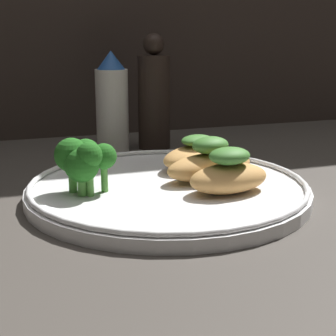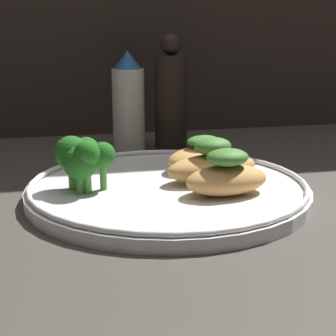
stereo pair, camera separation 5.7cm
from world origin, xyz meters
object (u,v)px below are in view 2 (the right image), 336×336
at_px(sauce_bottle, 128,103).
at_px(pepper_grinder, 171,97).
at_px(plate, 168,189).
at_px(broccoli_bunch, 82,157).

distance_m(sauce_bottle, pepper_grinder, 0.07).
bearing_deg(plate, broccoli_bunch, 178.81).
relative_size(plate, pepper_grinder, 1.77).
bearing_deg(broccoli_bunch, pepper_grinder, 57.74).
height_order(plate, broccoli_bunch, broccoli_bunch).
relative_size(broccoli_bunch, pepper_grinder, 0.36).
xyz_separation_m(broccoli_bunch, pepper_grinder, (0.16, 0.25, 0.03)).
bearing_deg(sauce_bottle, pepper_grinder, 0.00).
bearing_deg(plate, sauce_bottle, 91.36).
xyz_separation_m(plate, pepper_grinder, (0.06, 0.25, 0.07)).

